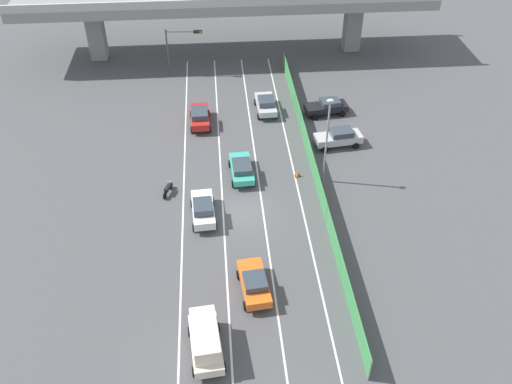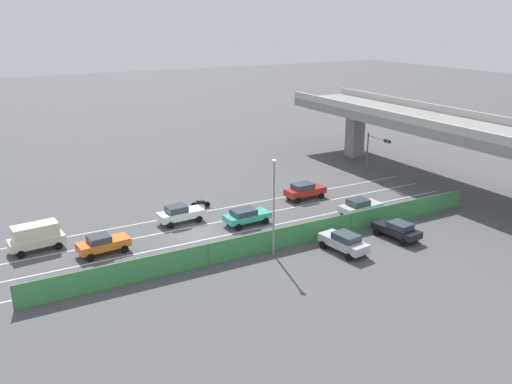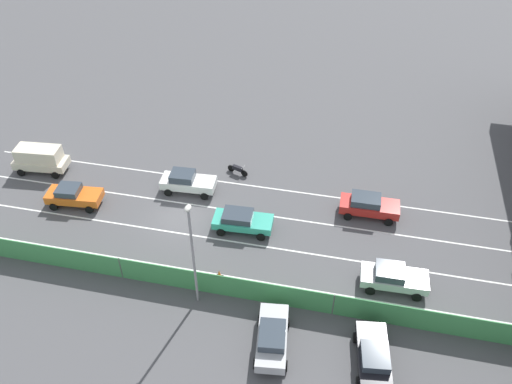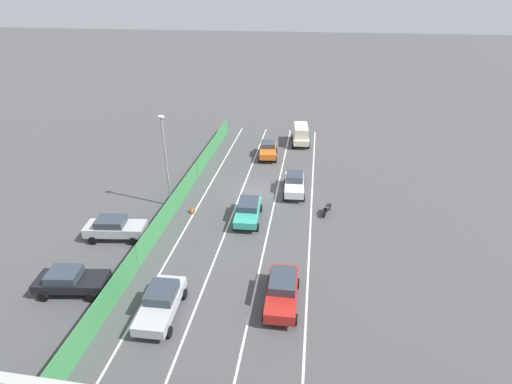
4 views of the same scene
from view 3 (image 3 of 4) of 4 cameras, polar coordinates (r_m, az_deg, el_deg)
The scene contains 17 objects.
ground_plane at distance 41.20m, azimuth -8.23°, elevation -2.71°, with size 300.00×300.00×0.00m, color #4C4C4F.
lane_line_left_edge at distance 43.55m, azimuth 0.44°, elevation 0.55°, with size 0.14×46.61×0.01m, color silver.
lane_line_mid_left at distance 41.13m, azimuth -0.50°, elevation -2.29°, with size 0.14×46.61×0.01m, color silver.
lane_line_mid_right at distance 38.83m, azimuth -1.57°, elevation -5.47°, with size 0.14×46.61×0.01m, color silver.
lane_line_right_edge at distance 36.68m, azimuth -2.78°, elevation -9.04°, with size 0.14×46.61×0.01m, color silver.
green_fence at distance 34.98m, azimuth -3.50°, elevation -9.99°, with size 0.10×42.71×1.86m.
car_taxi_orange at distance 43.75m, azimuth -18.98°, elevation -0.31°, with size 2.33×4.39×1.65m.
car_sedan_silver at distance 36.55m, azimuth 14.47°, elevation -8.81°, with size 2.19×4.44×1.67m.
car_hatchback_white at distance 42.96m, azimuth -7.40°, elevation 1.13°, with size 2.15×4.45×1.76m.
car_sedan_red at distance 41.29m, azimuth 11.96°, elevation -1.38°, with size 2.06×4.50×1.73m.
car_taxi_teal at distance 39.27m, azimuth -1.55°, elevation -3.05°, with size 2.23×4.48×1.55m.
car_van_cream at distance 48.06m, azimuth -22.14°, elevation 3.39°, with size 2.39×4.56×2.30m.
motorcycle at distance 44.67m, azimuth -1.98°, elevation 2.43°, with size 0.86×1.87×0.93m.
parked_wagon_silver at distance 32.54m, azimuth 1.75°, elevation -15.29°, with size 4.64×2.40×1.71m.
parked_sedan_dark at distance 32.60m, azimuth 12.49°, elevation -16.80°, with size 4.54×2.45×1.58m.
street_lamp at distance 31.95m, azimuth -6.84°, elevation -5.95°, with size 0.60×0.36×8.14m.
traffic_cone at distance 36.43m, azimuth -3.96°, elevation -8.78°, with size 0.47×0.47×0.71m.
Camera 3 is at (28.00, 12.14, 27.69)m, focal length 37.35 mm.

